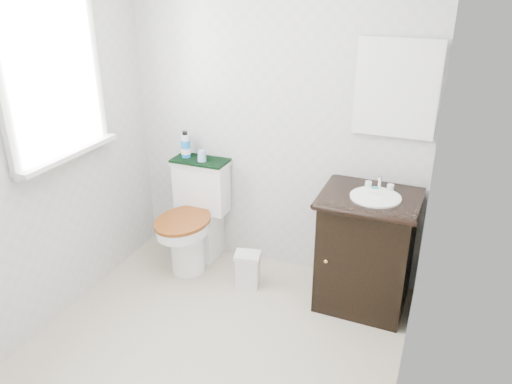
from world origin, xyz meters
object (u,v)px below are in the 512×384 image
Objects in this scene: trash_bin at (248,269)px; mouthwash_bottle at (186,145)px; cup at (202,156)px; toilet at (196,221)px; vanity at (366,249)px.

mouthwash_bottle is (-0.63, 0.30, 0.78)m from trash_bin.
cup is at bearing -12.97° from mouthwash_bottle.
toilet is at bearing -107.35° from cup.
mouthwash_bottle is at bearing 167.03° from cup.
cup is (-0.48, 0.26, 0.73)m from trash_bin.
vanity is 3.45× the size of trash_bin.
mouthwash_bottle reaches higher than vanity.
cup reaches higher than trash_bin.
toilet is at bearing 177.23° from vanity.
vanity is 0.87m from trash_bin.
mouthwash_bottle is 0.17m from cup.
cup is (-1.29, 0.16, 0.43)m from vanity.
trash_bin is (-0.82, -0.10, -0.29)m from vanity.
trash_bin is at bearing -18.26° from toilet.
trash_bin is at bearing -172.77° from vanity.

